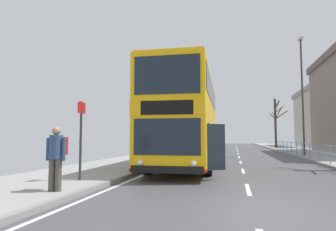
{
  "coord_description": "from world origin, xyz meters",
  "views": [
    {
      "loc": [
        -0.38,
        -6.34,
        1.5
      ],
      "look_at": [
        -3.04,
        5.5,
        2.42
      ],
      "focal_mm": 31.3,
      "sensor_mm": 36.0,
      "label": 1
    }
  ],
  "objects_px": {
    "pedestrian_companion": "(57,153)",
    "bus_stop_sign_near": "(81,131)",
    "street_lamp_far_side": "(302,88)",
    "bare_tree_far_01": "(276,121)",
    "double_decker_bus_main": "(186,120)"
  },
  "relations": [
    {
      "from": "bus_stop_sign_near",
      "to": "bare_tree_far_01",
      "type": "relative_size",
      "value": 0.37
    },
    {
      "from": "bus_stop_sign_near",
      "to": "bare_tree_far_01",
      "type": "xyz_separation_m",
      "value": [
        10.61,
        34.49,
        2.11
      ]
    },
    {
      "from": "bare_tree_far_01",
      "to": "bus_stop_sign_near",
      "type": "bearing_deg",
      "value": -107.1
    },
    {
      "from": "street_lamp_far_side",
      "to": "bare_tree_far_01",
      "type": "xyz_separation_m",
      "value": [
        0.52,
        18.88,
        -1.56
      ]
    },
    {
      "from": "pedestrian_companion",
      "to": "bus_stop_sign_near",
      "type": "height_order",
      "value": "bus_stop_sign_near"
    },
    {
      "from": "bare_tree_far_01",
      "to": "pedestrian_companion",
      "type": "bearing_deg",
      "value": -105.74
    },
    {
      "from": "pedestrian_companion",
      "to": "bus_stop_sign_near",
      "type": "distance_m",
      "value": 1.99
    },
    {
      "from": "double_decker_bus_main",
      "to": "bus_stop_sign_near",
      "type": "distance_m",
      "value": 6.41
    },
    {
      "from": "pedestrian_companion",
      "to": "bus_stop_sign_near",
      "type": "xyz_separation_m",
      "value": [
        -0.37,
        1.86,
        0.61
      ]
    },
    {
      "from": "street_lamp_far_side",
      "to": "bare_tree_far_01",
      "type": "height_order",
      "value": "street_lamp_far_side"
    },
    {
      "from": "street_lamp_far_side",
      "to": "bare_tree_far_01",
      "type": "distance_m",
      "value": 18.96
    },
    {
      "from": "bare_tree_far_01",
      "to": "double_decker_bus_main",
      "type": "bearing_deg",
      "value": -105.77
    },
    {
      "from": "double_decker_bus_main",
      "to": "bare_tree_far_01",
      "type": "relative_size",
      "value": 1.51
    },
    {
      "from": "bare_tree_far_01",
      "to": "street_lamp_far_side",
      "type": "bearing_deg",
      "value": -91.59
    },
    {
      "from": "street_lamp_far_side",
      "to": "bare_tree_far_01",
      "type": "bearing_deg",
      "value": 88.41
    }
  ]
}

